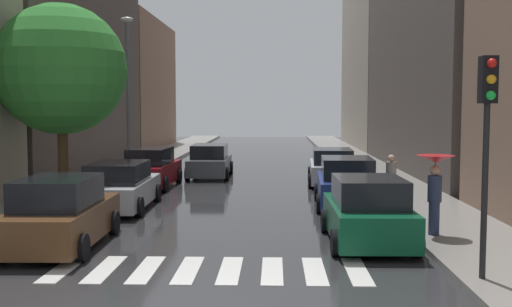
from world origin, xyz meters
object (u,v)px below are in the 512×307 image
object	(u,v)px
pedestrian_foreground	(391,178)
pedestrian_by_kerb	(435,178)
parked_car_left_nearest	(61,215)
traffic_light_right_corner	(487,117)
parked_car_left_second	(120,187)
parked_car_left_third	(151,169)
parked_car_right_third	(332,168)
parked_car_right_second	(346,184)
parked_car_right_nearest	(368,213)
car_midroad	(210,162)
street_tree_left	(61,70)
lamp_post_left	(128,86)

from	to	relation	value
pedestrian_foreground	pedestrian_by_kerb	xyz separation A→B (m)	(0.13, -5.20, 0.62)
parked_car_left_nearest	pedestrian_foreground	world-z (taller)	pedestrian_foreground
traffic_light_right_corner	pedestrian_foreground	bearing A→B (deg)	90.16
parked_car_left_second	parked_car_left_third	world-z (taller)	parked_car_left_third
pedestrian_by_kerb	parked_car_right_third	bearing A→B (deg)	-73.25
parked_car_left_third	pedestrian_foreground	bearing A→B (deg)	-115.84
parked_car_left_nearest	pedestrian_foreground	distance (m)	11.24
pedestrian_by_kerb	parked_car_right_second	bearing A→B (deg)	-63.47
parked_car_left_nearest	parked_car_right_nearest	world-z (taller)	parked_car_left_nearest
car_midroad	street_tree_left	distance (m)	10.39
parked_car_right_second	pedestrian_by_kerb	size ratio (longest dim) A/B	2.05
parked_car_left_nearest	street_tree_left	size ratio (longest dim) A/B	0.64
parked_car_left_second	pedestrian_by_kerb	world-z (taller)	pedestrian_by_kerb
pedestrian_by_kerb	traffic_light_right_corner	distance (m)	4.35
street_tree_left	pedestrian_by_kerb	bearing A→B (deg)	-25.30
parked_car_right_third	car_midroad	world-z (taller)	car_midroad
pedestrian_foreground	traffic_light_right_corner	world-z (taller)	traffic_light_right_corner
parked_car_left_nearest	parked_car_right_second	size ratio (longest dim) A/B	1.05
parked_car_left_nearest	traffic_light_right_corner	world-z (taller)	traffic_light_right_corner
parked_car_right_nearest	pedestrian_foreground	distance (m)	5.91
parked_car_right_nearest	parked_car_right_third	bearing A→B (deg)	-1.56
parked_car_left_second	street_tree_left	xyz separation A→B (m)	(-2.28, 0.98, 4.04)
parked_car_right_nearest	parked_car_left_third	bearing A→B (deg)	35.55
parked_car_left_nearest	parked_car_left_third	bearing A→B (deg)	-0.90
parked_car_left_nearest	parked_car_right_second	xyz separation A→B (m)	(7.79, 6.31, -0.01)
traffic_light_right_corner	car_midroad	bearing A→B (deg)	111.91
car_midroad	pedestrian_by_kerb	xyz separation A→B (m)	(7.39, -14.08, 0.89)
parked_car_left_second	pedestrian_by_kerb	bearing A→B (deg)	-116.59
pedestrian_foreground	lamp_post_left	bearing A→B (deg)	8.21
parked_car_left_third	parked_car_right_second	bearing A→B (deg)	-120.13
street_tree_left	pedestrian_foreground	bearing A→B (deg)	-1.72
pedestrian_by_kerb	traffic_light_right_corner	size ratio (longest dim) A/B	0.48
parked_car_left_second	parked_car_right_second	size ratio (longest dim) A/B	1.12
parked_car_left_nearest	lamp_post_left	world-z (taller)	lamp_post_left
pedestrian_foreground	car_midroad	bearing A→B (deg)	-8.17
parked_car_left_second	pedestrian_foreground	bearing A→B (deg)	-86.91
pedestrian_foreground	traffic_light_right_corner	size ratio (longest dim) A/B	0.39
parked_car_right_nearest	traffic_light_right_corner	xyz separation A→B (m)	(1.68, -3.57, 2.49)
parked_car_left_third	street_tree_left	bearing A→B (deg)	156.05
parked_car_right_third	parked_car_left_second	bearing A→B (deg)	133.52
parked_car_right_nearest	lamp_post_left	bearing A→B (deg)	34.73
parked_car_right_third	parked_car_right_second	bearing A→B (deg)	-178.15
parked_car_right_nearest	pedestrian_foreground	bearing A→B (deg)	-16.86
traffic_light_right_corner	lamp_post_left	size ratio (longest dim) A/B	0.57
parked_car_left_third	pedestrian_foreground	size ratio (longest dim) A/B	2.74
parked_car_left_nearest	parked_car_right_third	size ratio (longest dim) A/B	0.97
parked_car_right_nearest	lamp_post_left	size ratio (longest dim) A/B	0.54
pedestrian_by_kerb	parked_car_left_third	bearing A→B (deg)	-37.94
parked_car_left_nearest	traffic_light_right_corner	bearing A→B (deg)	-108.70
parked_car_left_second	pedestrian_foreground	distance (m)	9.34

